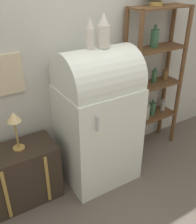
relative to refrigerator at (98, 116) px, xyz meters
name	(u,v)px	position (x,y,z in m)	size (l,w,h in m)	color
ground_plane	(109,185)	(0.00, -0.24, -0.74)	(12.00, 12.00, 0.00)	#60564C
wall_back	(80,49)	(-0.01, 0.34, 0.61)	(7.00, 0.09, 2.70)	#B7B7AD
refrigerator	(98,116)	(0.00, 0.00, 0.00)	(0.74, 0.66, 1.44)	silver
suitcase_trunk	(21,175)	(-0.83, 0.08, -0.44)	(0.70, 0.40, 0.59)	#33281E
shelf_unit	(153,77)	(0.86, 0.15, 0.20)	(0.73, 0.29, 1.73)	brown
vase_left	(90,34)	(-0.07, 0.01, 0.83)	(0.07, 0.07, 0.27)	beige
vase_center	(104,32)	(0.05, -0.01, 0.84)	(0.11, 0.11, 0.30)	beige
desk_lamp	(14,121)	(-0.80, 0.09, 0.15)	(0.13, 0.13, 0.38)	#AD8942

